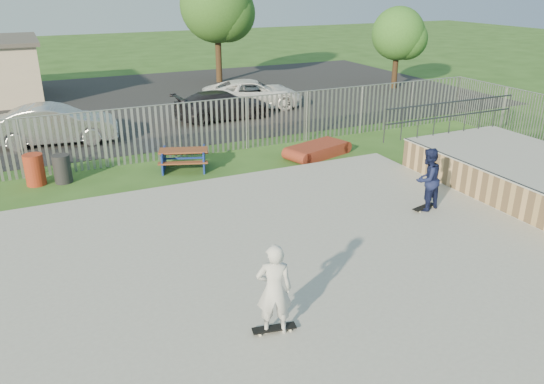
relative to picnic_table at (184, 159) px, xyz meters
name	(u,v)px	position (x,y,z in m)	size (l,w,h in m)	color
ground	(252,280)	(-0.74, -7.71, -0.35)	(120.00, 120.00, 0.00)	#2B501B
concrete_slab	(252,277)	(-0.74, -7.71, -0.28)	(15.00, 12.00, 0.15)	#969691
quarter_pipe	(530,177)	(8.76, -6.67, 0.21)	(5.50, 7.05, 2.19)	tan
fence	(222,167)	(0.26, -3.12, 0.65)	(26.04, 16.02, 2.00)	gray
picnic_table	(184,159)	(0.00, 0.00, 0.00)	(1.99, 1.81, 0.69)	brown
funbox	(317,150)	(4.87, -0.67, -0.13)	(2.40, 1.68, 0.44)	maroon
trash_bin_red	(35,170)	(-4.68, 0.52, 0.15)	(0.60, 0.60, 1.00)	maroon
trash_bin_grey	(62,169)	(-3.87, 0.37, 0.10)	(0.55, 0.55, 0.91)	black
parking_lot	(109,105)	(-0.74, 11.29, -0.34)	(40.00, 18.00, 0.02)	black
car_silver	(56,125)	(-3.69, 5.02, 0.43)	(1.62, 4.65, 1.53)	#B1B2B6
car_dark	(222,105)	(3.60, 6.00, 0.32)	(1.83, 4.51, 1.31)	black
car_white	(253,94)	(5.82, 7.62, 0.36)	(2.31, 5.01, 1.39)	white
tree_mid	(217,6)	(6.76, 15.24, 4.25)	(4.43, 4.43, 6.84)	#412C1A
tree_right	(398,34)	(15.54, 8.88, 2.80)	(3.04, 3.04, 4.69)	#392617
skateboard_a	(424,208)	(4.95, -6.49, -0.16)	(0.82, 0.39, 0.08)	black
skateboard_b	(274,329)	(-1.16, -9.70, -0.16)	(0.82, 0.35, 0.08)	black
skater_navy	(427,179)	(4.95, -6.49, 0.67)	(0.85, 0.66, 1.75)	#13193D
skater_white	(274,289)	(-1.16, -9.70, 0.67)	(0.64, 0.42, 1.75)	silver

